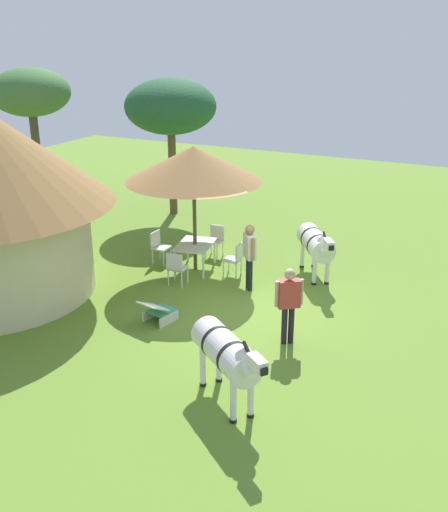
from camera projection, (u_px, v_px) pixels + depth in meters
name	position (u px, v px, depth m)	size (l,w,h in m)	color
ground_plane	(242.00, 308.00, 13.99)	(36.00, 36.00, 0.00)	olive
shade_umbrella	(194.00, 164.00, 15.20)	(3.56, 3.56, 3.38)	#4E452E
patio_dining_table	(195.00, 247.00, 16.02)	(1.43, 1.14, 0.74)	silver
patio_chair_near_hut	(215.00, 239.00, 17.04)	(0.43, 0.45, 0.90)	silver
patio_chair_west_end	(159.00, 245.00, 16.56)	(0.45, 0.43, 0.90)	silver
patio_chair_east_end	(176.00, 267.00, 15.05)	(0.45, 0.47, 0.90)	silver
patio_chair_near_lawn	(235.00, 257.00, 15.65)	(0.46, 0.45, 0.90)	silver
guest_beside_umbrella	(250.00, 251.00, 14.65)	(0.49, 0.46, 1.71)	black
standing_watcher	(289.00, 299.00, 12.11)	(0.44, 0.49, 1.68)	black
striped_lounge_chair	(159.00, 311.00, 13.30)	(0.91, 0.69, 0.59)	#3F9A6B
zebra_nearest_camera	(227.00, 353.00, 10.15)	(1.58, 1.90, 1.53)	silver
zebra_by_umbrella	(316.00, 244.00, 15.48)	(1.93, 1.46, 1.45)	silver
acacia_tree_left_background	(171.00, 107.00, 19.87)	(3.09, 3.09, 4.65)	brown
acacia_tree_behind_hut	(30.00, 94.00, 18.23)	(2.46, 2.46, 5.07)	#473F2E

